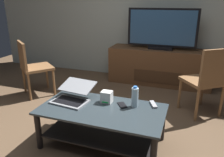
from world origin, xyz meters
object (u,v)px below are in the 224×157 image
(water_bottle_near, at_px, (135,97))
(tv_remote, at_px, (153,104))
(cell_phone, at_px, (122,105))
(coffee_table, at_px, (102,119))
(media_cabinet, at_px, (159,66))
(laptop, at_px, (73,95))
(television, at_px, (162,30))
(router_box, at_px, (107,97))
(side_chair, at_px, (32,65))
(dining_chair, at_px, (207,78))

(water_bottle_near, relative_size, tv_remote, 1.41)
(cell_phone, height_order, tv_remote, tv_remote)
(coffee_table, bearing_deg, media_cabinet, 82.15)
(laptop, relative_size, water_bottle_near, 1.97)
(television, bearing_deg, laptop, -108.38)
(media_cabinet, xyz_separation_m, television, (0.00, -0.02, 0.66))
(coffee_table, bearing_deg, router_box, 90.82)
(media_cabinet, distance_m, water_bottle_near, 1.94)
(coffee_table, bearing_deg, side_chair, 150.50)
(coffee_table, distance_m, television, 2.19)
(television, xyz_separation_m, dining_chair, (0.74, -1.01, -0.46))
(dining_chair, distance_m, water_bottle_near, 1.15)
(dining_chair, bearing_deg, side_chair, -175.92)
(television, relative_size, side_chair, 1.36)
(router_box, xyz_separation_m, tv_remote, (0.49, 0.10, -0.05))
(media_cabinet, height_order, water_bottle_near, water_bottle_near)
(media_cabinet, height_order, television, television)
(television, xyz_separation_m, router_box, (-0.29, -1.91, -0.49))
(coffee_table, height_order, television, television)
(dining_chair, height_order, laptop, dining_chair)
(router_box, distance_m, cell_phone, 0.19)
(water_bottle_near, bearing_deg, laptop, -173.95)
(coffee_table, height_order, dining_chair, dining_chair)
(water_bottle_near, bearing_deg, side_chair, 158.72)
(side_chair, distance_m, laptop, 1.40)
(laptop, bearing_deg, media_cabinet, 71.80)
(dining_chair, bearing_deg, water_bottle_near, -128.83)
(television, bearing_deg, media_cabinet, 90.00)
(coffee_table, distance_m, tv_remote, 0.56)
(media_cabinet, distance_m, cell_phone, 1.96)
(laptop, height_order, cell_phone, laptop)
(coffee_table, relative_size, side_chair, 1.46)
(television, bearing_deg, coffee_table, -97.93)
(router_box, bearing_deg, water_bottle_near, 0.38)
(cell_phone, bearing_deg, coffee_table, -179.12)
(coffee_table, bearing_deg, water_bottle_near, 26.20)
(tv_remote, bearing_deg, water_bottle_near, -175.51)
(side_chair, bearing_deg, coffee_table, -29.50)
(media_cabinet, relative_size, water_bottle_near, 7.95)
(television, bearing_deg, dining_chair, -53.88)
(dining_chair, distance_m, side_chair, 2.56)
(dining_chair, xyz_separation_m, laptop, (-1.40, -0.97, -0.04))
(laptop, bearing_deg, water_bottle_near, 6.05)
(router_box, height_order, tv_remote, router_box)
(side_chair, bearing_deg, tv_remote, -17.05)
(television, height_order, side_chair, television)
(television, distance_m, tv_remote, 1.91)
(dining_chair, bearing_deg, tv_remote, -124.21)
(side_chair, bearing_deg, cell_phone, -23.22)
(water_bottle_near, xyz_separation_m, tv_remote, (0.18, 0.10, -0.10))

